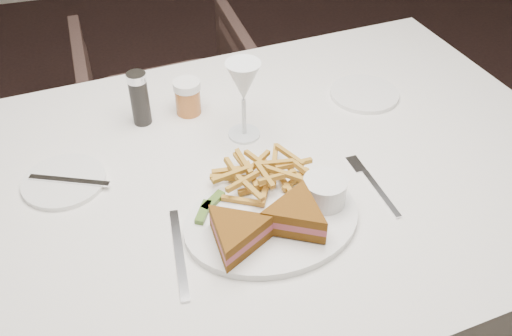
{
  "coord_description": "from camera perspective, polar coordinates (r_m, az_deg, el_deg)",
  "views": [
    {
      "loc": [
        -0.16,
        -1.1,
        1.49
      ],
      "look_at": [
        0.06,
        -0.32,
        0.8
      ],
      "focal_mm": 40.0,
      "sensor_mm": 36.0,
      "label": 1
    }
  ],
  "objects": [
    {
      "name": "ground",
      "position": [
        1.85,
        -4.75,
        -13.18
      ],
      "size": [
        5.0,
        5.0,
        0.0
      ],
      "primitive_type": "plane",
      "color": "black",
      "rests_on": "ground"
    },
    {
      "name": "chair_far",
      "position": [
        2.16,
        -8.75,
        6.98
      ],
      "size": [
        0.62,
        0.58,
        0.63
      ],
      "primitive_type": "imported",
      "rotation": [
        0.0,
        0.0,
        3.16
      ],
      "color": "#422E29",
      "rests_on": "ground"
    },
    {
      "name": "table_setting",
      "position": [
        1.07,
        -0.14,
        -0.55
      ],
      "size": [
        0.85,
        0.57,
        0.18
      ],
      "color": "white",
      "rests_on": "table"
    },
    {
      "name": "table",
      "position": [
        1.41,
        -0.58,
        -12.01
      ],
      "size": [
        1.47,
        1.06,
        0.75
      ],
      "primitive_type": "cube",
      "rotation": [
        0.0,
        0.0,
        0.1
      ],
      "color": "silver",
      "rests_on": "ground"
    }
  ]
}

